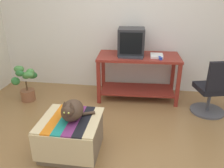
# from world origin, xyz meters

# --- Properties ---
(ground_plane) EXTENTS (14.00, 14.00, 0.00)m
(ground_plane) POSITION_xyz_m (0.00, 0.00, 0.00)
(ground_plane) COLOR olive
(back_wall) EXTENTS (8.00, 0.10, 2.60)m
(back_wall) POSITION_xyz_m (0.00, 2.05, 1.30)
(back_wall) COLOR silver
(back_wall) RESTS_ON ground_plane
(desk) EXTENTS (1.40, 0.71, 0.77)m
(desk) POSITION_xyz_m (0.27, 1.60, 0.53)
(desk) COLOR maroon
(desk) RESTS_ON ground_plane
(tv_monitor) EXTENTS (0.45, 0.42, 0.44)m
(tv_monitor) POSITION_xyz_m (0.13, 1.66, 0.99)
(tv_monitor) COLOR #28282B
(tv_monitor) RESTS_ON desk
(keyboard) EXTENTS (0.40, 0.16, 0.02)m
(keyboard) POSITION_xyz_m (0.15, 1.45, 0.79)
(keyboard) COLOR #333338
(keyboard) RESTS_ON desk
(book) EXTENTS (0.20, 0.25, 0.04)m
(book) POSITION_xyz_m (0.56, 1.57, 0.79)
(book) COLOR white
(book) RESTS_ON desk
(ottoman_with_blanket) EXTENTS (0.68, 0.66, 0.44)m
(ottoman_with_blanket) POSITION_xyz_m (-0.43, 0.01, 0.22)
(ottoman_with_blanket) COLOR #7A664C
(ottoman_with_blanket) RESTS_ON ground_plane
(cat) EXTENTS (0.36, 0.36, 0.29)m
(cat) POSITION_xyz_m (-0.40, 0.01, 0.56)
(cat) COLOR #473323
(cat) RESTS_ON ottoman_with_blanket
(potted_plant) EXTENTS (0.42, 0.33, 0.62)m
(potted_plant) POSITION_xyz_m (-1.60, 1.20, 0.32)
(potted_plant) COLOR brown
(potted_plant) RESTS_ON ground_plane
(office_chair) EXTENTS (0.52, 0.52, 0.89)m
(office_chair) POSITION_xyz_m (1.41, 1.18, 0.39)
(office_chair) COLOR #4C4C51
(office_chair) RESTS_ON ground_plane
(stapler) EXTENTS (0.06, 0.12, 0.04)m
(stapler) POSITION_xyz_m (0.61, 1.43, 0.79)
(stapler) COLOR #2342B7
(stapler) RESTS_ON desk
(pen) EXTENTS (0.14, 0.04, 0.01)m
(pen) POSITION_xyz_m (0.62, 1.67, 0.78)
(pen) COLOR #B7B7BC
(pen) RESTS_ON desk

